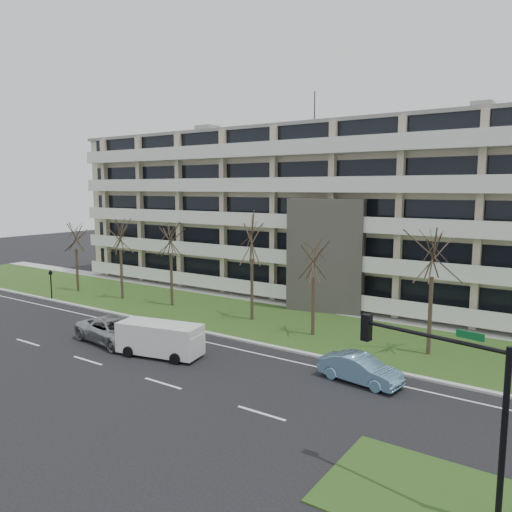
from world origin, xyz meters
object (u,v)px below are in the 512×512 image
Objects in this scene: blue_sedan at (360,369)px; silver_pickup at (114,330)px; pedestrian_signal at (51,281)px; traffic_signal at (449,392)px; white_van at (161,337)px.

silver_pickup is at bearing 107.03° from blue_sedan.
pedestrian_signal reaches higher than blue_sedan.
silver_pickup is 2.14× the size of pedestrian_signal.
pedestrian_signal is (-14.30, 5.06, 0.91)m from silver_pickup.
traffic_signal is 37.43m from pedestrian_signal.
white_van reaches higher than blue_sedan.
silver_pickup is at bearing -21.85° from pedestrian_signal.
silver_pickup is 4.32m from white_van.
silver_pickup is 15.19m from pedestrian_signal.
white_van reaches higher than silver_pickup.
traffic_signal reaches higher than pedestrian_signal.
pedestrian_signal is at bearing 77.64° from silver_pickup.
traffic_signal is at bearing -18.29° from pedestrian_signal.
blue_sedan is at bearing -73.17° from silver_pickup.
pedestrian_signal is (-18.60, 5.18, 0.54)m from white_van.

